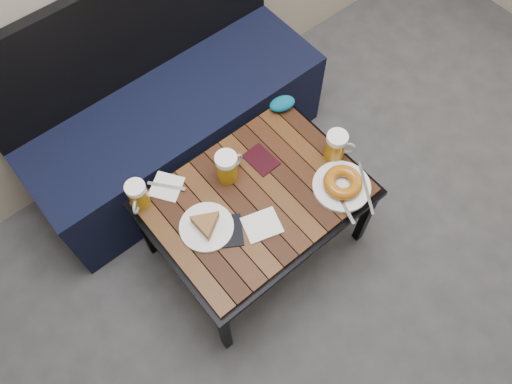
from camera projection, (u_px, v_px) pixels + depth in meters
bench at (175, 122)px, 2.35m from camera, size 1.40×0.50×0.95m
cafe_table at (256, 201)px, 1.98m from camera, size 0.84×0.62×0.47m
beer_mug_left at (138, 195)px, 1.87m from camera, size 0.11×0.11×0.13m
beer_mug_centre at (227, 167)px, 1.92m from camera, size 0.13×0.09×0.14m
beer_mug_right at (336, 146)px, 1.97m from camera, size 0.12×0.12×0.14m
plate_pie at (206, 225)px, 1.85m from camera, size 0.21×0.21×0.06m
plate_bagel at (342, 184)px, 1.93m from camera, size 0.25×0.28×0.06m
napkin_left at (167, 187)px, 1.95m from camera, size 0.16×0.16×0.01m
napkin_right at (262, 225)px, 1.87m from camera, size 0.16×0.15×0.01m
passport_navy at (230, 231)px, 1.86m from camera, size 0.15×0.16×0.01m
passport_burgundy at (261, 160)px, 2.01m from camera, size 0.10×0.14×0.01m
knit_pouch at (282, 104)px, 2.12m from camera, size 0.13×0.10×0.05m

